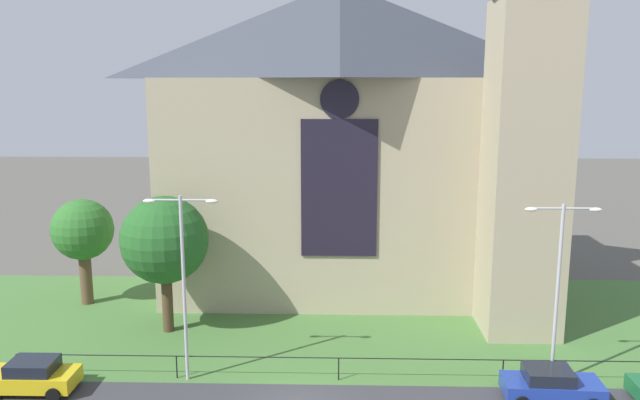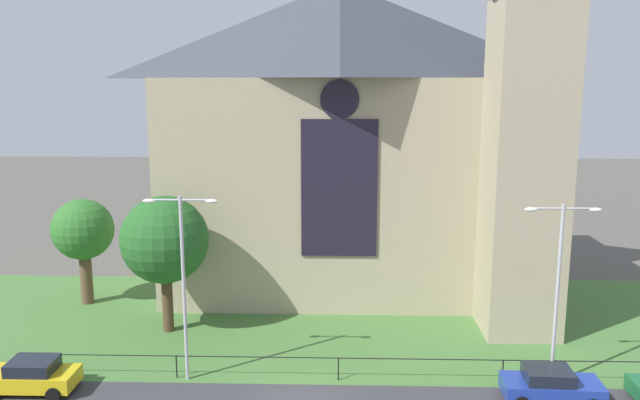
# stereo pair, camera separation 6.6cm
# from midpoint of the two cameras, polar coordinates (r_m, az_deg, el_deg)

# --- Properties ---
(ground) EXTENTS (160.00, 160.00, 0.00)m
(ground) POSITION_cam_midpoint_polar(r_m,az_deg,el_deg) (37.53, -1.03, -10.84)
(ground) COLOR #56544C
(grass_verge) EXTENTS (120.00, 20.00, 0.01)m
(grass_verge) POSITION_cam_midpoint_polar(r_m,az_deg,el_deg) (35.68, -1.18, -12.01)
(grass_verge) COLOR #477538
(grass_verge) RESTS_ON ground
(church_building) EXTENTS (23.20, 16.20, 26.00)m
(church_building) POSITION_cam_midpoint_polar(r_m,az_deg,el_deg) (41.28, 2.78, 5.82)
(church_building) COLOR tan
(church_building) RESTS_ON ground
(iron_railing) EXTENTS (30.60, 0.07, 1.13)m
(iron_railing) POSITION_cam_midpoint_polar(r_m,az_deg,el_deg) (30.22, 1.64, -14.38)
(iron_railing) COLOR black
(iron_railing) RESTS_ON ground
(tree_left_far) EXTENTS (3.78, 3.78, 6.68)m
(tree_left_far) POSITION_cam_midpoint_polar(r_m,az_deg,el_deg) (41.55, -20.80, -2.65)
(tree_left_far) COLOR brown
(tree_left_far) RESTS_ON ground
(tree_left_near) EXTENTS (4.82, 4.82, 7.68)m
(tree_left_near) POSITION_cam_midpoint_polar(r_m,az_deg,el_deg) (35.41, -13.99, -3.58)
(tree_left_near) COLOR #4C3823
(tree_left_near) RESTS_ON ground
(streetlamp_near) EXTENTS (3.37, 0.26, 8.79)m
(streetlamp_near) POSITION_cam_midpoint_polar(r_m,az_deg,el_deg) (29.34, -12.39, -5.86)
(streetlamp_near) COLOR #B2B2B7
(streetlamp_near) RESTS_ON ground
(streetlamp_far) EXTENTS (3.37, 0.26, 8.50)m
(streetlamp_far) POSITION_cam_midpoint_polar(r_m,az_deg,el_deg) (30.21, 20.81, -6.15)
(streetlamp_far) COLOR #B2B2B7
(streetlamp_far) RESTS_ON ground
(parked_car_yellow) EXTENTS (4.21, 2.03, 1.51)m
(parked_car_yellow) POSITION_cam_midpoint_polar(r_m,az_deg,el_deg) (32.11, -24.88, -14.30)
(parked_car_yellow) COLOR gold
(parked_car_yellow) RESTS_ON ground
(parked_car_blue) EXTENTS (4.27, 2.16, 1.51)m
(parked_car_blue) POSITION_cam_midpoint_polar(r_m,az_deg,el_deg) (30.28, 20.17, -15.50)
(parked_car_blue) COLOR #1E3899
(parked_car_blue) RESTS_ON ground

